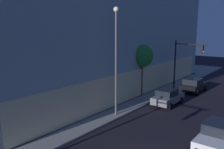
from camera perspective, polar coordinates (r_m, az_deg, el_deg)
modern_building at (r=35.55m, az=-13.16°, el=12.52°), size 35.89×28.30×17.71m
traffic_light_far_corner at (r=30.41m, az=16.75°, el=3.92°), size 0.53×3.94×5.95m
street_lamp_sidewalk at (r=20.07m, az=0.96°, el=5.81°), size 0.44×0.44×9.05m
sidewalk_tree at (r=26.62m, az=7.11°, el=4.35°), size 2.45×2.45×5.66m
car_white at (r=17.13m, az=23.47°, el=-12.98°), size 4.22×2.02×1.60m
car_grey at (r=24.70m, az=12.98°, el=-5.17°), size 4.11×2.05×1.61m
car_black at (r=30.61m, az=18.64°, el=-2.36°), size 4.19×2.35×1.65m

